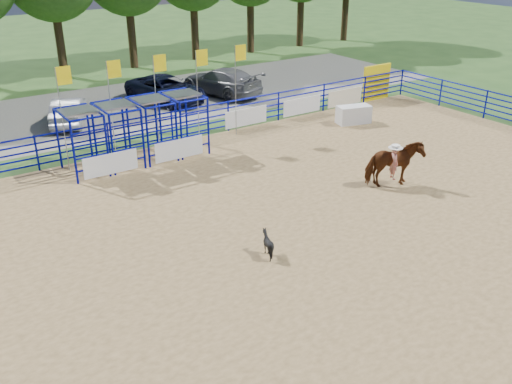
% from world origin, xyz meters
% --- Properties ---
extents(ground, '(120.00, 120.00, 0.00)m').
position_xyz_m(ground, '(0.00, 0.00, 0.00)').
color(ground, '#345622').
rests_on(ground, ground).
extents(arena_dirt, '(30.00, 20.00, 0.02)m').
position_xyz_m(arena_dirt, '(0.00, 0.00, 0.01)').
color(arena_dirt, '#9A7C4D').
rests_on(arena_dirt, ground).
extents(gravel_strip, '(40.00, 10.00, 0.01)m').
position_xyz_m(gravel_strip, '(0.00, 17.00, 0.01)').
color(gravel_strip, slate).
rests_on(gravel_strip, ground).
extents(announcer_table, '(1.81, 1.19, 0.89)m').
position_xyz_m(announcer_table, '(8.85, 7.49, 0.47)').
color(announcer_table, silver).
rests_on(announcer_table, arena_dirt).
extents(horse_and_rider, '(2.29, 1.59, 2.27)m').
position_xyz_m(horse_and_rider, '(4.65, 0.88, 0.95)').
color(horse_and_rider, '#623013').
rests_on(horse_and_rider, arena_dirt).
extents(calf, '(0.90, 0.87, 0.76)m').
position_xyz_m(calf, '(-2.21, -0.62, 0.40)').
color(calf, black).
rests_on(calf, arena_dirt).
extents(car_b, '(2.91, 4.26, 1.33)m').
position_xyz_m(car_b, '(-3.00, 15.48, 0.67)').
color(car_b, gray).
rests_on(car_b, gravel_strip).
extents(car_c, '(3.58, 5.59, 1.44)m').
position_xyz_m(car_c, '(2.87, 16.48, 0.73)').
color(car_c, black).
rests_on(car_c, gravel_strip).
extents(car_d, '(3.49, 5.71, 1.55)m').
position_xyz_m(car_d, '(6.29, 16.10, 0.78)').
color(car_d, '#5E5E60').
rests_on(car_d, gravel_strip).
extents(perimeter_fence, '(30.10, 20.10, 1.50)m').
position_xyz_m(perimeter_fence, '(0.00, 0.00, 0.75)').
color(perimeter_fence, '#060B8D').
rests_on(perimeter_fence, ground).
extents(chute_assembly, '(19.32, 2.41, 4.20)m').
position_xyz_m(chute_assembly, '(-1.90, 8.84, 1.26)').
color(chute_assembly, '#060B8D').
rests_on(chute_assembly, ground).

